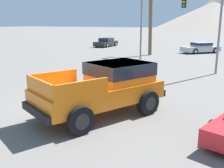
{
  "coord_description": "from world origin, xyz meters",
  "views": [
    {
      "loc": [
        4.88,
        -7.93,
        3.28
      ],
      "look_at": [
        0.4,
        0.88,
        0.95
      ],
      "focal_mm": 42.0,
      "sensor_mm": 36.0,
      "label": 1
    }
  ],
  "objects": [
    {
      "name": "parked_car_silver",
      "position": [
        0.48,
        22.25,
        0.58
      ],
      "size": [
        4.13,
        4.23,
        1.15
      ],
      "rotation": [
        0.0,
        0.0,
        2.39
      ],
      "color": "#B7BABF",
      "rests_on": "ground_plane"
    },
    {
      "name": "orange_pickup_truck",
      "position": [
        0.54,
        0.17,
        1.06
      ],
      "size": [
        3.82,
        5.25,
        1.85
      ],
      "rotation": [
        0.0,
        0.0,
        -0.44
      ],
      "color": "orange",
      "rests_on": "ground_plane"
    },
    {
      "name": "ground_plane",
      "position": [
        0.0,
        0.0,
        0.0
      ],
      "size": [
        320.0,
        320.0,
        0.0
      ],
      "primitive_type": "plane",
      "color": "slate"
    },
    {
      "name": "traffic_light_main",
      "position": [
        -1.98,
        14.47,
        3.97
      ],
      "size": [
        4.24,
        0.38,
        5.63
      ],
      "color": "slate",
      "rests_on": "ground_plane"
    },
    {
      "name": "palm_tree_tall",
      "position": [
        -3.93,
        17.91,
        5.37
      ],
      "size": [
        2.56,
        2.86,
        7.15
      ],
      "color": "brown",
      "rests_on": "ground_plane"
    },
    {
      "name": "parked_car_dark",
      "position": [
        -12.48,
        24.41,
        0.6
      ],
      "size": [
        1.9,
        4.2,
        1.18
      ],
      "rotation": [
        0.0,
        0.0,
        3.15
      ],
      "color": "#232328",
      "rests_on": "ground_plane"
    }
  ]
}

